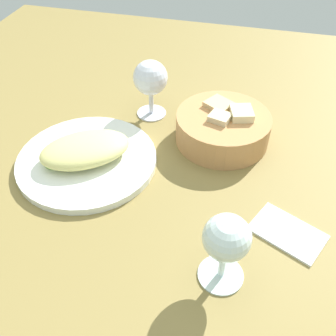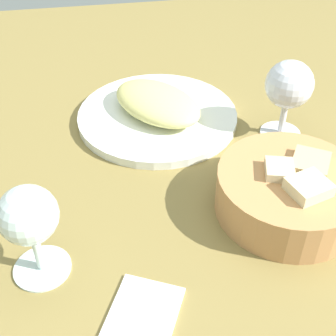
{
  "view_description": "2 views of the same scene",
  "coord_description": "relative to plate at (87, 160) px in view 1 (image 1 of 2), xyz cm",
  "views": [
    {
      "loc": [
        11.62,
        -49.49,
        48.83
      ],
      "look_at": [
        -0.16,
        -3.26,
        4.68
      ],
      "focal_mm": 41.19,
      "sensor_mm": 36.0,
      "label": 1
    },
    {
      "loc": [
        46.88,
        -10.01,
        43.07
      ],
      "look_at": [
        -0.19,
        -1.82,
        3.14
      ],
      "focal_mm": 49.51,
      "sensor_mm": 36.0,
      "label": 2
    }
  ],
  "objects": [
    {
      "name": "bread_basket",
      "position": [
        23.52,
        13.4,
        2.42
      ],
      "size": [
        18.51,
        18.51,
        7.43
      ],
      "color": "tan",
      "rests_on": "ground_plane"
    },
    {
      "name": "ground_plane",
      "position": [
        16.52,
        0.75,
        -1.7
      ],
      "size": [
        140.0,
        140.0,
        2.0
      ],
      "primitive_type": "cube",
      "color": "olive"
    },
    {
      "name": "plate",
      "position": [
        0.0,
        0.0,
        0.0
      ],
      "size": [
        26.11,
        26.11,
        1.4
      ],
      "primitive_type": "cylinder",
      "color": "white",
      "rests_on": "ground_plane"
    },
    {
      "name": "omelette",
      "position": [
        0.0,
        0.0,
        2.64
      ],
      "size": [
        19.42,
        17.76,
        3.88
      ],
      "primitive_type": "ellipsoid",
      "rotation": [
        0.0,
        0.0,
        0.6
      ],
      "color": "#DCD67E",
      "rests_on": "plate"
    },
    {
      "name": "folded_napkin",
      "position": [
        37.12,
        -7.68,
        -0.3
      ],
      "size": [
        12.95,
        11.09,
        0.8
      ],
      "primitive_type": "cube",
      "rotation": [
        0.0,
        0.0,
        2.69
      ],
      "color": "white",
      "rests_on": "ground_plane"
    },
    {
      "name": "lettuce_garnish",
      "position": [
        -5.03,
        -2.75,
        1.5
      ],
      "size": [
        4.06,
        4.06,
        1.6
      ],
      "primitive_type": "cone",
      "color": "#498C2F",
      "rests_on": "plate"
    },
    {
      "name": "wine_glass_near",
      "position": [
        28.01,
        -17.75,
        7.31
      ],
      "size": [
        6.6,
        6.6,
        12.08
      ],
      "color": "silver",
      "rests_on": "ground_plane"
    },
    {
      "name": "wine_glass_far",
      "position": [
        7.24,
        18.64,
        7.61
      ],
      "size": [
        7.2,
        7.2,
        12.49
      ],
      "color": "silver",
      "rests_on": "ground_plane"
    }
  ]
}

